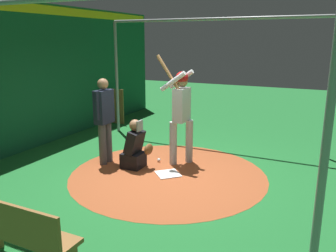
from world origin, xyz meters
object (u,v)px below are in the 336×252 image
at_px(umpire, 104,116).
at_px(bat_rack, 111,107).
at_px(batter, 181,108).
at_px(catcher, 135,149).
at_px(home_plate, 168,174).
at_px(baseball_0, 159,160).
at_px(bench, 19,234).

distance_m(umpire, bat_rack, 3.69).
xyz_separation_m(batter, catcher, (-0.71, -0.63, -0.77)).
relative_size(home_plate, baseball_0, 5.68).
relative_size(batter, bat_rack, 2.10).
relative_size(umpire, bat_rack, 1.67).
bearing_deg(bench, batter, 86.92).
xyz_separation_m(catcher, bench, (0.50, -3.29, 0.04)).
relative_size(home_plate, umpire, 0.24).
distance_m(bat_rack, baseball_0, 3.93).
bearing_deg(home_plate, bat_rack, 138.07).
bearing_deg(bat_rack, batter, -35.26).
bearing_deg(baseball_0, umpire, -152.10).
xyz_separation_m(home_plate, bench, (-0.25, -3.23, 0.42)).
xyz_separation_m(bench, baseball_0, (-0.22, 3.77, -0.39)).
relative_size(bat_rack, bench, 0.74).
bearing_deg(bat_rack, catcher, -48.45).
bearing_deg(home_plate, catcher, 175.67).
bearing_deg(batter, bench, -93.08).
bearing_deg(baseball_0, bat_rack, 139.32).
xyz_separation_m(bat_rack, bench, (3.18, -6.32, -0.06)).
bearing_deg(baseball_0, batter, 18.87).
distance_m(catcher, bat_rack, 4.05).
relative_size(batter, baseball_0, 29.84).
relative_size(batter, umpire, 1.26).
relative_size(bat_rack, baseball_0, 14.20).
bearing_deg(umpire, baseball_0, 27.90).
height_order(home_plate, catcher, catcher).
height_order(umpire, bench, umpire).
xyz_separation_m(home_plate, umpire, (-1.44, 0.03, 0.98)).
relative_size(home_plate, catcher, 0.43).
height_order(home_plate, bench, bench).
bearing_deg(catcher, batter, 41.70).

